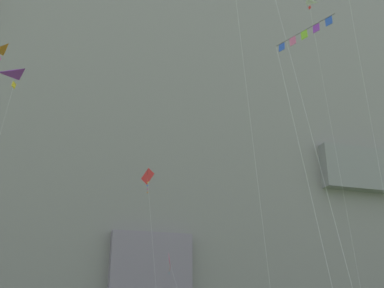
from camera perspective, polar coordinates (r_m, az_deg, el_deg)
name	(u,v)px	position (r m, az deg, el deg)	size (l,w,h in m)	color
cliff_face	(140,82)	(76.45, -6.29, 7.46)	(180.00, 25.16, 78.76)	gray
kite_delta_low_left	(311,27)	(46.22, 14.12, 13.54)	(1.29, 4.78, 31.14)	white
kite_banner_mid_right	(306,54)	(24.79, 13.54, 10.52)	(2.13, 5.09, 17.25)	black
kite_diamond_high_right	(171,266)	(46.83, -2.56, -14.44)	(2.23, 4.31, 9.56)	pink
kite_delta_mid_center	(17,90)	(42.80, -20.37, 6.17)	(3.00, 6.02, 22.14)	purple
kite_diamond_far_left	(148,183)	(46.62, -5.31, -4.77)	(1.44, 4.78, 17.63)	red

